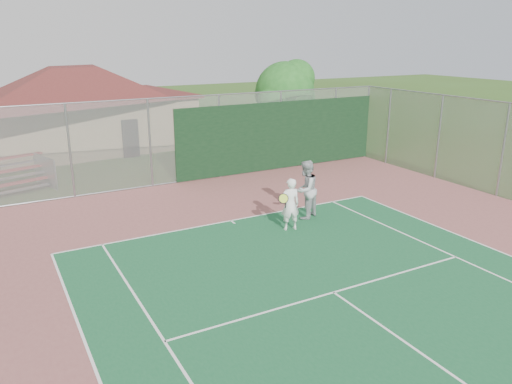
% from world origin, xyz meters
% --- Properties ---
extents(back_fence, '(20.08, 0.11, 3.53)m').
position_xyz_m(back_fence, '(2.11, 16.98, 1.67)').
color(back_fence, gray).
rests_on(back_fence, ground).
extents(side_fence_right, '(0.08, 9.00, 3.50)m').
position_xyz_m(side_fence_right, '(10.00, 12.50, 1.75)').
color(side_fence_right, gray).
rests_on(side_fence_right, ground).
extents(clubhouse, '(12.68, 9.18, 5.13)m').
position_xyz_m(clubhouse, '(-2.10, 26.20, 2.60)').
color(clubhouse, tan).
rests_on(clubhouse, ground).
extents(bleachers, '(3.69, 2.69, 1.21)m').
position_xyz_m(bleachers, '(-6.25, 19.15, 0.64)').
color(bleachers, '#AA2F27').
rests_on(bleachers, ground).
extents(tree, '(3.42, 3.24, 4.76)m').
position_xyz_m(tree, '(6.59, 19.09, 3.13)').
color(tree, '#3E2A16').
rests_on(tree, ground).
extents(player_white_front, '(0.96, 0.73, 1.64)m').
position_xyz_m(player_white_front, '(1.26, 10.30, 0.83)').
color(player_white_front, white).
rests_on(player_white_front, ground).
extents(player_grey_back, '(1.17, 1.08, 1.93)m').
position_xyz_m(player_grey_back, '(2.29, 10.97, 0.97)').
color(player_grey_back, '#ABADB0').
rests_on(player_grey_back, ground).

